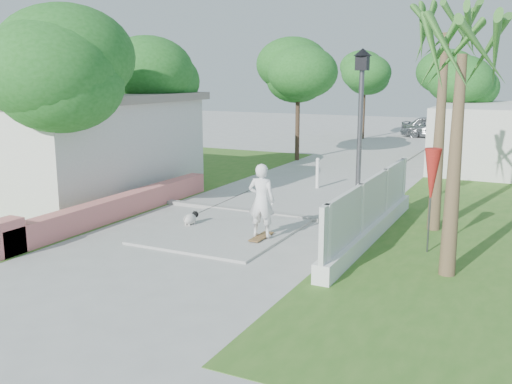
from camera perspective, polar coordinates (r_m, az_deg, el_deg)
The scene contains 20 objects.
ground at distance 11.09m, azimuth -13.37°, elevation -8.89°, with size 90.00×90.00×0.00m, color #B7B7B2.
path_strip at distance 28.97m, azimuth 12.65°, elevation 3.85°, with size 3.20×36.00×0.06m, color #B7B7B2.
curb at distance 15.92m, azimuth 0.46°, elevation -2.07°, with size 6.50×0.25×0.10m, color #999993.
grass_left at distance 21.38m, azimuth -14.25°, elevation 1.00°, with size 8.00×20.00×0.01m, color #376921.
pink_wall at distance 15.65m, azimuth -14.50°, elevation -1.71°, with size 0.45×8.20×0.80m.
house_left at distance 20.40m, azimuth -20.28°, elevation 4.77°, with size 8.40×7.40×3.23m.
lattice_fence at distance 13.75m, azimuth 11.47°, elevation -2.41°, with size 0.35×7.00×1.50m.
street_lamp at distance 14.03m, azimuth 10.33°, elevation 5.73°, with size 0.44×0.44×4.44m.
bollard at distance 19.35m, azimuth 6.17°, elevation 1.94°, with size 0.14×0.14×1.09m.
patio_umbrella at distance 12.75m, azimuth 17.17°, elevation 1.45°, with size 0.36×0.36×2.30m.
tree_left_near at distance 15.65m, azimuth -19.90°, elevation 10.95°, with size 3.60×3.60×5.28m.
tree_left_mid at distance 20.46m, azimuth -10.56°, elevation 10.54°, with size 3.20×3.20×4.85m.
tree_path_left at distance 25.80m, azimuth 4.26°, elevation 11.62°, with size 3.40×3.40×5.23m.
tree_path_right at distance 28.12m, azimuth 19.44°, elevation 10.34°, with size 3.00×3.00×4.79m.
tree_path_far at distance 35.21m, azimuth 10.84°, elevation 11.46°, with size 3.20×3.20×5.17m.
palm_far at distance 14.59m, azimuth 18.38°, elevation 13.65°, with size 1.80×1.80×5.30m.
palm_near at distance 11.20m, azimuth 19.85°, elevation 11.61°, with size 1.80×1.80×4.70m.
skateboarder at distance 13.76m, azimuth -2.03°, elevation -0.98°, with size 2.52×0.97×1.83m.
dog at distance 14.72m, azimuth -6.53°, elevation -2.64°, with size 0.32×0.57×0.39m.
parked_car at distance 36.28m, azimuth 17.53°, elevation 6.17°, with size 1.62×4.03×1.37m, color #ADAFB5.
Camera 1 is at (6.74, -7.92, 3.84)m, focal length 40.00 mm.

